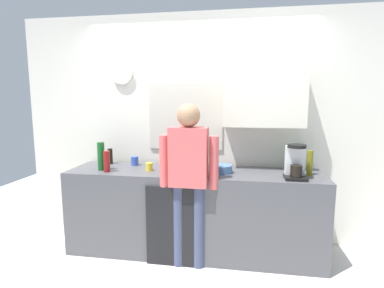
{
  "coord_description": "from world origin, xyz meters",
  "views": [
    {
      "loc": [
        0.48,
        -2.74,
        1.63
      ],
      "look_at": [
        -0.01,
        0.25,
        1.19
      ],
      "focal_mm": 28.07,
      "sensor_mm": 36.0,
      "label": 1
    }
  ],
  "objects_px": {
    "coffee_maker": "(295,163)",
    "mixing_bowl": "(221,169)",
    "bottle_red_vinegar": "(107,161)",
    "cup_blue_mug": "(135,161)",
    "person_at_sink": "(189,172)",
    "bottle_olive_oil": "(310,163)",
    "bottle_amber_beer": "(193,163)",
    "dish_soap": "(102,158)",
    "bottle_green_wine": "(101,156)",
    "bottle_clear_soda": "(290,157)",
    "cup_yellow_cup": "(149,167)",
    "bottle_dark_sauce": "(110,156)"
  },
  "relations": [
    {
      "from": "coffee_maker",
      "to": "mixing_bowl",
      "type": "distance_m",
      "value": 0.72
    },
    {
      "from": "bottle_red_vinegar",
      "to": "cup_blue_mug",
      "type": "height_order",
      "value": "bottle_red_vinegar"
    },
    {
      "from": "mixing_bowl",
      "to": "person_at_sink",
      "type": "distance_m",
      "value": 0.4
    },
    {
      "from": "bottle_olive_oil",
      "to": "person_at_sink",
      "type": "distance_m",
      "value": 1.2
    },
    {
      "from": "bottle_olive_oil",
      "to": "person_at_sink",
      "type": "xyz_separation_m",
      "value": [
        -1.16,
        -0.3,
        -0.07
      ]
    },
    {
      "from": "bottle_amber_beer",
      "to": "dish_soap",
      "type": "xyz_separation_m",
      "value": [
        -1.11,
        0.3,
        -0.04
      ]
    },
    {
      "from": "bottle_olive_oil",
      "to": "person_at_sink",
      "type": "relative_size",
      "value": 0.16
    },
    {
      "from": "bottle_amber_beer",
      "to": "bottle_green_wine",
      "type": "bearing_deg",
      "value": 177.74
    },
    {
      "from": "bottle_clear_soda",
      "to": "cup_blue_mug",
      "type": "xyz_separation_m",
      "value": [
        -1.71,
        -0.02,
        -0.09
      ]
    },
    {
      "from": "bottle_green_wine",
      "to": "person_at_sink",
      "type": "relative_size",
      "value": 0.19
    },
    {
      "from": "bottle_amber_beer",
      "to": "bottle_clear_soda",
      "type": "relative_size",
      "value": 0.82
    },
    {
      "from": "cup_yellow_cup",
      "to": "person_at_sink",
      "type": "bearing_deg",
      "value": -27.42
    },
    {
      "from": "bottle_olive_oil",
      "to": "bottle_amber_beer",
      "type": "bearing_deg",
      "value": -172.27
    },
    {
      "from": "bottle_green_wine",
      "to": "bottle_dark_sauce",
      "type": "distance_m",
      "value": 0.32
    },
    {
      "from": "bottle_red_vinegar",
      "to": "cup_blue_mug",
      "type": "distance_m",
      "value": 0.4
    },
    {
      "from": "bottle_clear_soda",
      "to": "bottle_red_vinegar",
      "type": "xyz_separation_m",
      "value": [
        -1.88,
        -0.37,
        -0.03
      ]
    },
    {
      "from": "bottle_red_vinegar",
      "to": "bottle_dark_sauce",
      "type": "height_order",
      "value": "bottle_red_vinegar"
    },
    {
      "from": "bottle_olive_oil",
      "to": "dish_soap",
      "type": "distance_m",
      "value": 2.26
    },
    {
      "from": "coffee_maker",
      "to": "bottle_olive_oil",
      "type": "height_order",
      "value": "coffee_maker"
    },
    {
      "from": "dish_soap",
      "to": "bottle_red_vinegar",
      "type": "bearing_deg",
      "value": -57.52
    },
    {
      "from": "bottle_green_wine",
      "to": "dish_soap",
      "type": "height_order",
      "value": "bottle_green_wine"
    },
    {
      "from": "cup_blue_mug",
      "to": "person_at_sink",
      "type": "distance_m",
      "value": 0.85
    },
    {
      "from": "bottle_green_wine",
      "to": "cup_yellow_cup",
      "type": "relative_size",
      "value": 3.53
    },
    {
      "from": "bottle_olive_oil",
      "to": "dish_soap",
      "type": "bearing_deg",
      "value": 176.32
    },
    {
      "from": "bottle_olive_oil",
      "to": "bottle_red_vinegar",
      "type": "distance_m",
      "value": 2.05
    },
    {
      "from": "bottle_olive_oil",
      "to": "bottle_dark_sauce",
      "type": "distance_m",
      "value": 2.19
    },
    {
      "from": "cup_yellow_cup",
      "to": "cup_blue_mug",
      "type": "bearing_deg",
      "value": 136.62
    },
    {
      "from": "coffee_maker",
      "to": "person_at_sink",
      "type": "bearing_deg",
      "value": -171.07
    },
    {
      "from": "coffee_maker",
      "to": "cup_blue_mug",
      "type": "bearing_deg",
      "value": 169.6
    },
    {
      "from": "mixing_bowl",
      "to": "dish_soap",
      "type": "relative_size",
      "value": 1.22
    },
    {
      "from": "person_at_sink",
      "to": "bottle_clear_soda",
      "type": "bearing_deg",
      "value": 29.29
    },
    {
      "from": "mixing_bowl",
      "to": "bottle_dark_sauce",
      "type": "bearing_deg",
      "value": 170.32
    },
    {
      "from": "bottle_olive_oil",
      "to": "mixing_bowl",
      "type": "distance_m",
      "value": 0.87
    },
    {
      "from": "bottle_amber_beer",
      "to": "mixing_bowl",
      "type": "relative_size",
      "value": 1.05
    },
    {
      "from": "bottle_amber_beer",
      "to": "dish_soap",
      "type": "relative_size",
      "value": 1.28
    },
    {
      "from": "bottle_dark_sauce",
      "to": "cup_yellow_cup",
      "type": "height_order",
      "value": "bottle_dark_sauce"
    },
    {
      "from": "person_at_sink",
      "to": "bottle_green_wine",
      "type": "bearing_deg",
      "value": 172.27
    },
    {
      "from": "bottle_amber_beer",
      "to": "cup_blue_mug",
      "type": "distance_m",
      "value": 0.8
    },
    {
      "from": "bottle_amber_beer",
      "to": "bottle_olive_oil",
      "type": "xyz_separation_m",
      "value": [
        1.14,
        0.16,
        0.01
      ]
    },
    {
      "from": "person_at_sink",
      "to": "bottle_dark_sauce",
      "type": "bearing_deg",
      "value": 156.96
    },
    {
      "from": "cup_yellow_cup",
      "to": "bottle_clear_soda",
      "type": "bearing_deg",
      "value": 9.71
    },
    {
      "from": "bottle_red_vinegar",
      "to": "bottle_clear_soda",
      "type": "bearing_deg",
      "value": 11.22
    },
    {
      "from": "mixing_bowl",
      "to": "dish_soap",
      "type": "distance_m",
      "value": 1.4
    },
    {
      "from": "bottle_red_vinegar",
      "to": "bottle_green_wine",
      "type": "bearing_deg",
      "value": 143.65
    },
    {
      "from": "bottle_clear_soda",
      "to": "mixing_bowl",
      "type": "bearing_deg",
      "value": -163.02
    },
    {
      "from": "bottle_clear_soda",
      "to": "bottle_dark_sauce",
      "type": "distance_m",
      "value": 2.02
    },
    {
      "from": "bottle_olive_oil",
      "to": "dish_soap",
      "type": "relative_size",
      "value": 1.39
    },
    {
      "from": "bottle_green_wine",
      "to": "cup_yellow_cup",
      "type": "xyz_separation_m",
      "value": [
        0.51,
        0.05,
        -0.11
      ]
    },
    {
      "from": "bottle_dark_sauce",
      "to": "bottle_olive_oil",
      "type": "bearing_deg",
      "value": -5.15
    },
    {
      "from": "coffee_maker",
      "to": "bottle_olive_oil",
      "type": "relative_size",
      "value": 1.32
    }
  ]
}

